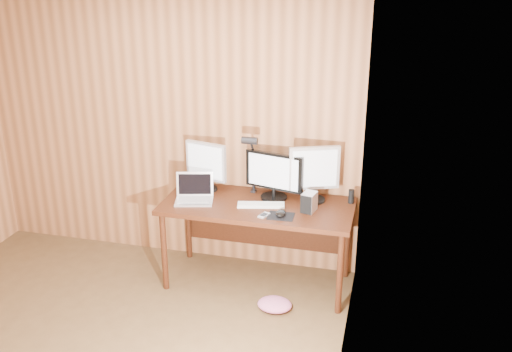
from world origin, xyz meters
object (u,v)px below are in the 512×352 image
at_px(keyboard, 261,205).
at_px(desk_lamp, 252,156).
at_px(desk, 259,214).
at_px(mouse, 281,214).
at_px(speaker, 351,196).
at_px(phone, 264,215).
at_px(monitor_right, 314,172).
at_px(monitor_left, 206,165).
at_px(monitor_center, 274,175).
at_px(hard_drive, 309,202).
at_px(laptop, 194,194).

xyz_separation_m(keyboard, desk_lamp, (-0.13, 0.21, 0.35)).
bearing_deg(desk, mouse, -47.55).
bearing_deg(speaker, desk_lamp, -177.62).
bearing_deg(phone, speaker, 52.34).
height_order(monitor_right, mouse, monitor_right).
bearing_deg(phone, monitor_left, 164.99).
bearing_deg(monitor_center, keyboard, -97.55).
distance_m(hard_drive, phone, 0.38).
relative_size(keyboard, desk_lamp, 0.70).
bearing_deg(monitor_left, mouse, -13.37).
xyz_separation_m(mouse, speaker, (0.52, 0.41, 0.03)).
relative_size(mouse, phone, 0.99).
bearing_deg(desk_lamp, monitor_right, 14.77).
height_order(monitor_right, speaker, monitor_right).
bearing_deg(monitor_right, desk_lamp, 158.91).
distance_m(monitor_left, mouse, 0.87).
bearing_deg(hard_drive, monitor_center, 162.97).
bearing_deg(hard_drive, desk_lamp, 170.56).
xyz_separation_m(laptop, hard_drive, (0.98, 0.01, 0.02)).
height_order(monitor_left, laptop, monitor_left).
bearing_deg(phone, hard_drive, 47.58).
xyz_separation_m(monitor_center, laptop, (-0.65, -0.20, -0.15)).
relative_size(monitor_right, mouse, 4.02).
bearing_deg(laptop, speaker, -3.13).
relative_size(desk, phone, 13.29).
bearing_deg(monitor_left, monitor_center, 10.01).
xyz_separation_m(monitor_left, hard_drive, (0.95, -0.23, -0.16)).
height_order(monitor_center, mouse, monitor_center).
bearing_deg(monitor_right, monitor_left, 157.87).
relative_size(laptop, hard_drive, 2.24).
height_order(laptop, mouse, laptop).
bearing_deg(keyboard, speaker, 6.15).
xyz_separation_m(monitor_center, speaker, (0.65, 0.06, -0.15)).
height_order(phone, desk_lamp, desk_lamp).
relative_size(phone, speaker, 1.03).
bearing_deg(phone, desk, 128.94).
bearing_deg(hard_drive, monitor_right, 101.96).
xyz_separation_m(desk, hard_drive, (0.44, -0.11, 0.20)).
relative_size(hard_drive, desk_lamp, 0.28).
bearing_deg(monitor_right, phone, -151.18).
xyz_separation_m(monitor_right, laptop, (-0.98, -0.23, -0.20)).
bearing_deg(speaker, monitor_right, -174.65).
bearing_deg(monitor_left, desk, 0.36).
height_order(monitor_left, mouse, monitor_left).
bearing_deg(speaker, monitor_left, -178.97).
xyz_separation_m(monitor_left, desk_lamp, (0.41, -0.01, 0.12)).
height_order(mouse, hard_drive, hard_drive).
xyz_separation_m(monitor_center, monitor_right, (0.34, 0.03, 0.05)).
bearing_deg(hard_drive, laptop, -167.18).
bearing_deg(desk, laptop, -168.11).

